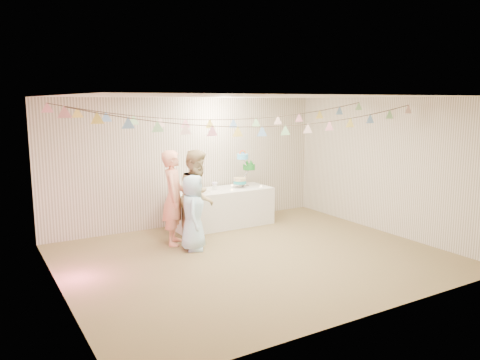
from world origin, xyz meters
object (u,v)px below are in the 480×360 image
table (222,208)px  person_adult_a (174,198)px  person_child (193,213)px  cake_stand (244,170)px  person_adult_b (198,196)px

table → person_adult_a: bearing=-154.1°
table → person_adult_a: size_ratio=1.20×
person_child → person_adult_a: bearing=44.2°
cake_stand → person_child: (-1.73, -1.17, -0.45)m
table → person_adult_b: (-0.91, -0.76, 0.46)m
cake_stand → person_child: bearing=-145.8°
person_adult_a → person_child: size_ratio=1.29×
person_adult_a → person_adult_b: 0.43m
person_adult_a → person_child: (0.15, -0.48, -0.19)m
table → person_adult_a: 1.55m
person_adult_a → table: bearing=-36.4°
cake_stand → person_adult_b: bearing=-151.0°
person_adult_a → person_adult_b: (0.41, -0.12, -0.00)m
person_adult_b → person_child: person_adult_b is taller
cake_stand → table: bearing=-174.8°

